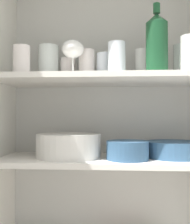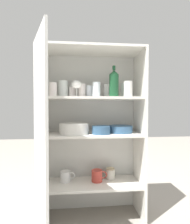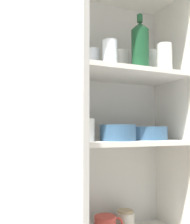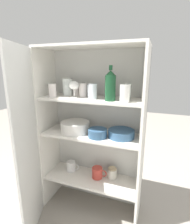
{
  "view_description": "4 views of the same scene",
  "coord_description": "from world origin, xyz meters",
  "px_view_note": "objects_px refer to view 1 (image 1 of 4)",
  "views": [
    {
      "loc": [
        0.01,
        -0.86,
        0.87
      ],
      "look_at": [
        -0.05,
        0.17,
        0.89
      ],
      "focal_mm": 42.0,
      "sensor_mm": 36.0,
      "label": 1
    },
    {
      "loc": [
        -0.11,
        -1.33,
        0.94
      ],
      "look_at": [
        0.03,
        0.14,
        0.9
      ],
      "focal_mm": 28.0,
      "sensor_mm": 36.0,
      "label": 2
    },
    {
      "loc": [
        -0.46,
        -0.88,
        0.76
      ],
      "look_at": [
        -0.01,
        0.15,
        0.84
      ],
      "focal_mm": 42.0,
      "sensor_mm": 36.0,
      "label": 3
    },
    {
      "loc": [
        0.51,
        -1.14,
        1.26
      ],
      "look_at": [
        0.02,
        0.18,
        0.9
      ],
      "focal_mm": 28.0,
      "sensor_mm": 36.0,
      "label": 4
    }
  ],
  "objects_px": {
    "plate_stack_white": "(69,145)",
    "serving_bowl_small": "(128,149)",
    "wine_bottle": "(157,43)",
    "mixing_bowl_large": "(173,149)"
  },
  "relations": [
    {
      "from": "plate_stack_white",
      "to": "serving_bowl_small",
      "type": "relative_size",
      "value": 1.63
    },
    {
      "from": "mixing_bowl_large",
      "to": "wine_bottle",
      "type": "bearing_deg",
      "value": -131.81
    },
    {
      "from": "wine_bottle",
      "to": "mixing_bowl_large",
      "type": "distance_m",
      "value": 0.4
    },
    {
      "from": "wine_bottle",
      "to": "mixing_bowl_large",
      "type": "bearing_deg",
      "value": 48.19
    },
    {
      "from": "wine_bottle",
      "to": "mixing_bowl_large",
      "type": "height_order",
      "value": "wine_bottle"
    },
    {
      "from": "plate_stack_white",
      "to": "serving_bowl_small",
      "type": "height_order",
      "value": "plate_stack_white"
    },
    {
      "from": "plate_stack_white",
      "to": "mixing_bowl_large",
      "type": "xyz_separation_m",
      "value": [
        0.4,
        0.02,
        -0.01
      ]
    },
    {
      "from": "mixing_bowl_large",
      "to": "serving_bowl_small",
      "type": "relative_size",
      "value": 1.38
    },
    {
      "from": "serving_bowl_small",
      "to": "mixing_bowl_large",
      "type": "bearing_deg",
      "value": 19.47
    },
    {
      "from": "wine_bottle",
      "to": "mixing_bowl_large",
      "type": "relative_size",
      "value": 1.2
    }
  ]
}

